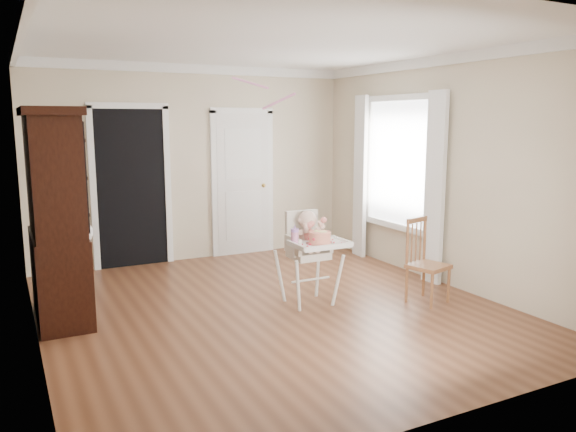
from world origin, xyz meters
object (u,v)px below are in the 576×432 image
cake (320,238)px  dining_chair (426,263)px  high_chair (309,247)px  china_cabinet (57,216)px  sippy_cup (295,236)px

cake → dining_chair: bearing=-12.5°
high_chair → cake: (-0.02, -0.26, 0.14)m
china_cabinet → sippy_cup: bearing=-21.1°
high_chair → dining_chair: high_chair is taller
sippy_cup → dining_chair: dining_chair is taller
high_chair → cake: bearing=-92.7°
sippy_cup → dining_chair: 1.50m
china_cabinet → cake: bearing=-22.4°
high_chair → china_cabinet: (-2.40, 0.73, 0.41)m
cake → dining_chair: dining_chair is taller
cake → dining_chair: size_ratio=0.31×
sippy_cup → china_cabinet: bearing=158.9°
china_cabinet → dining_chair: (3.57, -1.24, -0.61)m
china_cabinet → dining_chair: 3.83m
dining_chair → china_cabinet: bearing=145.7°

